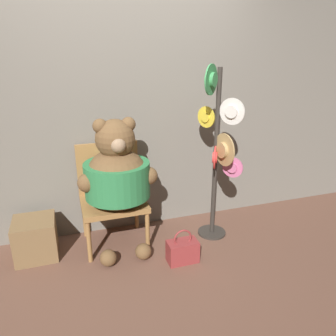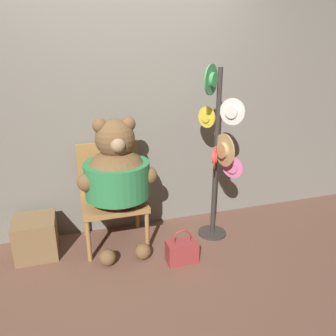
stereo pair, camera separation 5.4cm
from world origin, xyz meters
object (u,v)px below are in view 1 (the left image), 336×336
at_px(chair, 112,192).
at_px(teddy_bear, 117,176).
at_px(hat_display_rack, 218,150).
at_px(handbag_on_ground, 183,251).

xyz_separation_m(chair, teddy_bear, (0.04, -0.17, 0.22)).
xyz_separation_m(chair, hat_display_rack, (0.95, -0.28, 0.40)).
distance_m(hat_display_rack, handbag_on_ground, 0.95).
xyz_separation_m(teddy_bear, hat_display_rack, (0.91, -0.11, 0.18)).
distance_m(chair, hat_display_rack, 1.07).
height_order(chair, handbag_on_ground, chair).
bearing_deg(chair, hat_display_rack, -16.42).
bearing_deg(chair, handbag_on_ground, -47.71).
height_order(teddy_bear, hat_display_rack, hat_display_rack).
distance_m(teddy_bear, hat_display_rack, 0.94).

